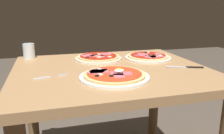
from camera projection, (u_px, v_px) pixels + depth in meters
dining_table at (111, 90)px, 1.28m from camera, size 1.00×0.87×0.74m
pizza_foreground at (114, 76)px, 1.07m from camera, size 0.32×0.32×0.05m
pizza_across_left at (98, 58)px, 1.45m from camera, size 0.28×0.28×0.03m
pizza_across_right at (148, 57)px, 1.46m from camera, size 0.28×0.28×0.03m
water_glass_near at (29, 52)px, 1.47m from camera, size 0.07×0.07×0.09m
fork at (48, 77)px, 1.08m from camera, size 0.15×0.06×0.00m
knife at (187, 67)px, 1.26m from camera, size 0.19×0.09×0.01m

